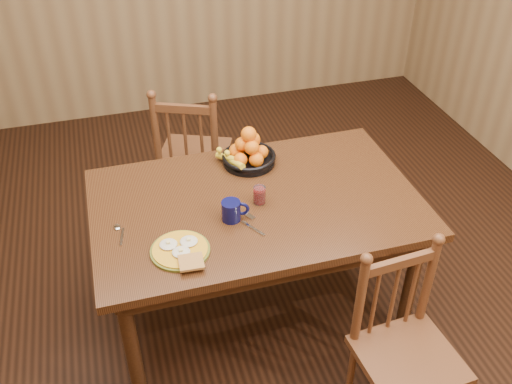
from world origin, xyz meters
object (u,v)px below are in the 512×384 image
object	(u,v)px
chair_near	(404,349)
coffee_mug	(232,210)
chair_far	(193,155)
breakfast_plate	(181,250)
dining_table	(256,214)
fruit_bowl	(248,153)

from	to	relation	value
chair_near	coffee_mug	distance (m)	0.98
chair_far	breakfast_plate	size ratio (longest dim) A/B	3.30
dining_table	chair_near	distance (m)	0.94
coffee_mug	chair_far	bearing A→B (deg)	90.43
chair_far	coffee_mug	xyz separation A→B (m)	(0.01, -1.03, 0.33)
chair_far	fruit_bowl	xyz separation A→B (m)	(0.21, -0.60, 0.35)
fruit_bowl	dining_table	bearing A→B (deg)	-98.68
breakfast_plate	chair_near	bearing A→B (deg)	-32.10
fruit_bowl	coffee_mug	bearing A→B (deg)	-114.32
dining_table	coffee_mug	distance (m)	0.23
dining_table	breakfast_plate	bearing A→B (deg)	-147.23
breakfast_plate	fruit_bowl	size ratio (longest dim) A/B	0.90
breakfast_plate	coffee_mug	distance (m)	0.32
dining_table	coffee_mug	size ratio (longest dim) A/B	11.98
dining_table	breakfast_plate	distance (m)	0.51
breakfast_plate	fruit_bowl	bearing A→B (deg)	51.85
dining_table	fruit_bowl	size ratio (longest dim) A/B	4.94
chair_far	chair_near	xyz separation A→B (m)	(0.59, -1.73, -0.03)
coffee_mug	dining_table	bearing A→B (deg)	36.44
breakfast_plate	coffee_mug	world-z (taller)	coffee_mug
breakfast_plate	coffee_mug	bearing A→B (deg)	30.64
chair_far	dining_table	bearing A→B (deg)	122.51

